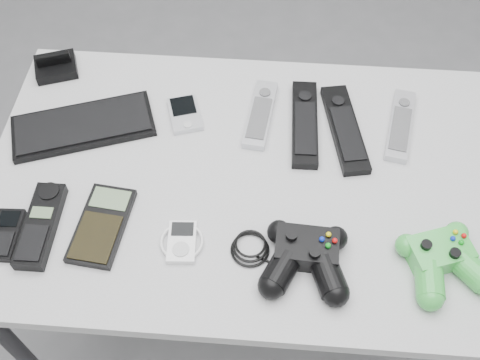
# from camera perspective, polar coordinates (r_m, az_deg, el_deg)

# --- Properties ---
(floor) EXTENTS (3.50, 3.50, 0.00)m
(floor) POSITION_cam_1_polar(r_m,az_deg,el_deg) (1.77, -0.53, -12.63)
(floor) COLOR slate
(floor) RESTS_ON ground
(desk) EXTENTS (1.06, 0.68, 0.71)m
(desk) POSITION_cam_1_polar(r_m,az_deg,el_deg) (1.19, 0.55, -1.29)
(desk) COLOR #A4A3A6
(desk) RESTS_ON floor
(pda_keyboard) EXTENTS (0.32, 0.22, 0.02)m
(pda_keyboard) POSITION_cam_1_polar(r_m,az_deg,el_deg) (1.25, -15.65, 5.36)
(pda_keyboard) COLOR black
(pda_keyboard) RESTS_ON desk
(dock_bracket) EXTENTS (0.11, 0.11, 0.05)m
(dock_bracket) POSITION_cam_1_polar(r_m,az_deg,el_deg) (1.39, -18.32, 11.23)
(dock_bracket) COLOR black
(dock_bracket) RESTS_ON desk
(pda) EXTENTS (0.09, 0.11, 0.02)m
(pda) POSITION_cam_1_polar(r_m,az_deg,el_deg) (1.24, -5.63, 6.71)
(pda) COLOR silver
(pda) RESTS_ON desk
(remote_silver_a) EXTENTS (0.07, 0.19, 0.02)m
(remote_silver_a) POSITION_cam_1_polar(r_m,az_deg,el_deg) (1.23, 2.09, 6.75)
(remote_silver_a) COLOR silver
(remote_silver_a) RESTS_ON desk
(remote_black_a) EXTENTS (0.06, 0.23, 0.02)m
(remote_black_a) POSITION_cam_1_polar(r_m,az_deg,el_deg) (1.22, 6.59, 5.79)
(remote_black_a) COLOR black
(remote_black_a) RESTS_ON desk
(remote_black_b) EXTENTS (0.10, 0.24, 0.02)m
(remote_black_b) POSITION_cam_1_polar(r_m,az_deg,el_deg) (1.22, 10.59, 5.21)
(remote_black_b) COLOR black
(remote_black_b) RESTS_ON desk
(remote_silver_b) EXTENTS (0.08, 0.20, 0.02)m
(remote_silver_b) POSITION_cam_1_polar(r_m,az_deg,el_deg) (1.26, 16.00, 5.43)
(remote_silver_b) COLOR #B8B8BF
(remote_silver_b) RESTS_ON desk
(mobile_phone) EXTENTS (0.05, 0.11, 0.02)m
(mobile_phone) POSITION_cam_1_polar(r_m,az_deg,el_deg) (1.14, -22.69, -5.13)
(mobile_phone) COLOR black
(mobile_phone) RESTS_ON desk
(cordless_handset) EXTENTS (0.06, 0.18, 0.03)m
(cordless_handset) POSITION_cam_1_polar(r_m,az_deg,el_deg) (1.12, -19.60, -4.33)
(cordless_handset) COLOR black
(cordless_handset) RESTS_ON desk
(calculator) EXTENTS (0.11, 0.18, 0.02)m
(calculator) POSITION_cam_1_polar(r_m,az_deg,el_deg) (1.09, -13.87, -4.45)
(calculator) COLOR black
(calculator) RESTS_ON desk
(mp3_player) EXTENTS (0.09, 0.09, 0.02)m
(mp3_player) POSITION_cam_1_polar(r_m,az_deg,el_deg) (1.05, -5.93, -6.24)
(mp3_player) COLOR white
(mp3_player) RESTS_ON desk
(controller_black) EXTENTS (0.28, 0.18, 0.05)m
(controller_black) POSITION_cam_1_polar(r_m,az_deg,el_deg) (1.02, 6.72, -7.65)
(controller_black) COLOR black
(controller_black) RESTS_ON desk
(controller_green) EXTENTS (0.20, 0.20, 0.05)m
(controller_green) POSITION_cam_1_polar(r_m,az_deg,el_deg) (1.07, 19.97, -7.51)
(controller_green) COLOR green
(controller_green) RESTS_ON desk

